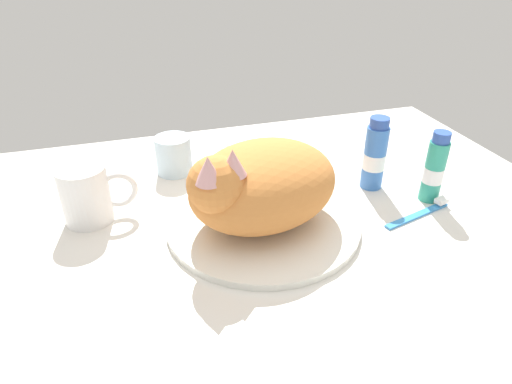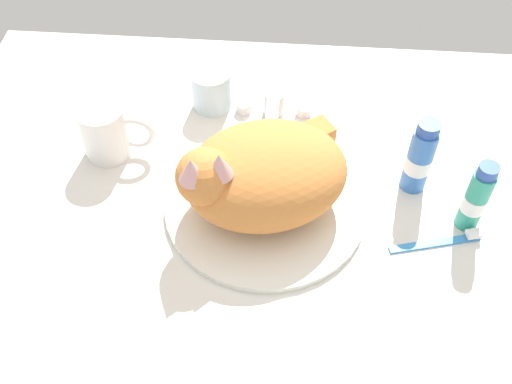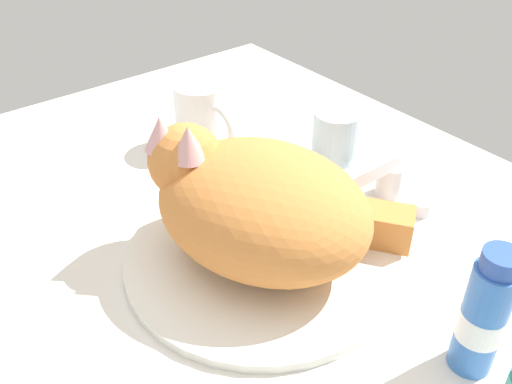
{
  "view_description": "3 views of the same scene",
  "coord_description": "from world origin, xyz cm",
  "px_view_note": "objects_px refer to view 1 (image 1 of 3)",
  "views": [
    {
      "loc": [
        -18.21,
        -56.26,
        41.22
      ],
      "look_at": [
        -0.6,
        1.96,
        5.16
      ],
      "focal_mm": 31.31,
      "sensor_mm": 36.0,
      "label": 1
    },
    {
      "loc": [
        3.1,
        -57.84,
        73.36
      ],
      "look_at": [
        -1.32,
        -1.89,
        5.71
      ],
      "focal_mm": 42.57,
      "sensor_mm": 36.0,
      "label": 2
    },
    {
      "loc": [
        37.26,
        -30.35,
        43.28
      ],
      "look_at": [
        -2.78,
        1.3,
        7.46
      ],
      "focal_mm": 39.74,
      "sensor_mm": 36.0,
      "label": 3
    }
  ],
  "objects_px": {
    "faucet": "(232,157)",
    "mouthwash_bottle": "(434,169)",
    "toothpaste_bottle": "(375,156)",
    "rinse_cup": "(174,155)",
    "cat": "(258,184)",
    "toothbrush": "(421,212)",
    "coffee_mug": "(88,194)"
  },
  "relations": [
    {
      "from": "faucet",
      "to": "mouthwash_bottle",
      "type": "height_order",
      "value": "mouthwash_bottle"
    },
    {
      "from": "coffee_mug",
      "to": "toothbrush",
      "type": "bearing_deg",
      "value": -15.47
    },
    {
      "from": "cat",
      "to": "coffee_mug",
      "type": "height_order",
      "value": "cat"
    },
    {
      "from": "faucet",
      "to": "coffee_mug",
      "type": "xyz_separation_m",
      "value": [
        -0.26,
        -0.1,
        0.02
      ]
    },
    {
      "from": "faucet",
      "to": "toothbrush",
      "type": "relative_size",
      "value": 0.98
    },
    {
      "from": "faucet",
      "to": "mouthwash_bottle",
      "type": "distance_m",
      "value": 0.37
    },
    {
      "from": "faucet",
      "to": "coffee_mug",
      "type": "distance_m",
      "value": 0.28
    },
    {
      "from": "rinse_cup",
      "to": "toothpaste_bottle",
      "type": "bearing_deg",
      "value": -25.47
    },
    {
      "from": "coffee_mug",
      "to": "rinse_cup",
      "type": "bearing_deg",
      "value": 39.59
    },
    {
      "from": "cat",
      "to": "rinse_cup",
      "type": "xyz_separation_m",
      "value": [
        -0.1,
        0.22,
        -0.04
      ]
    },
    {
      "from": "cat",
      "to": "rinse_cup",
      "type": "height_order",
      "value": "cat"
    },
    {
      "from": "rinse_cup",
      "to": "toothbrush",
      "type": "relative_size",
      "value": 0.53
    },
    {
      "from": "cat",
      "to": "toothbrush",
      "type": "bearing_deg",
      "value": -10.0
    },
    {
      "from": "coffee_mug",
      "to": "toothpaste_bottle",
      "type": "height_order",
      "value": "toothpaste_bottle"
    },
    {
      "from": "toothpaste_bottle",
      "to": "toothbrush",
      "type": "relative_size",
      "value": 0.98
    },
    {
      "from": "mouthwash_bottle",
      "to": "toothbrush",
      "type": "distance_m",
      "value": 0.08
    },
    {
      "from": "toothpaste_bottle",
      "to": "toothbrush",
      "type": "bearing_deg",
      "value": -73.38
    },
    {
      "from": "faucet",
      "to": "cat",
      "type": "xyz_separation_m",
      "value": [
        -0.01,
        -0.2,
        0.05
      ]
    },
    {
      "from": "cat",
      "to": "coffee_mug",
      "type": "relative_size",
      "value": 2.38
    },
    {
      "from": "toothpaste_bottle",
      "to": "mouthwash_bottle",
      "type": "xyz_separation_m",
      "value": [
        0.07,
        -0.07,
        -0.0
      ]
    },
    {
      "from": "faucet",
      "to": "cat",
      "type": "height_order",
      "value": "cat"
    },
    {
      "from": "rinse_cup",
      "to": "toothbrush",
      "type": "bearing_deg",
      "value": -36.17
    },
    {
      "from": "rinse_cup",
      "to": "toothpaste_bottle",
      "type": "xyz_separation_m",
      "value": [
        0.34,
        -0.16,
        0.03
      ]
    },
    {
      "from": "rinse_cup",
      "to": "cat",
      "type": "bearing_deg",
      "value": -65.58
    },
    {
      "from": "toothbrush",
      "to": "mouthwash_bottle",
      "type": "bearing_deg",
      "value": 44.18
    },
    {
      "from": "toothbrush",
      "to": "faucet",
      "type": "bearing_deg",
      "value": 136.64
    },
    {
      "from": "faucet",
      "to": "toothpaste_bottle",
      "type": "relative_size",
      "value": 1.0
    },
    {
      "from": "faucet",
      "to": "toothbrush",
      "type": "xyz_separation_m",
      "value": [
        0.26,
        -0.25,
        -0.02
      ]
    },
    {
      "from": "faucet",
      "to": "coffee_mug",
      "type": "relative_size",
      "value": 1.11
    },
    {
      "from": "cat",
      "to": "toothbrush",
      "type": "height_order",
      "value": "cat"
    },
    {
      "from": "faucet",
      "to": "cat",
      "type": "distance_m",
      "value": 0.21
    },
    {
      "from": "cat",
      "to": "rinse_cup",
      "type": "relative_size",
      "value": 3.93
    }
  ]
}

